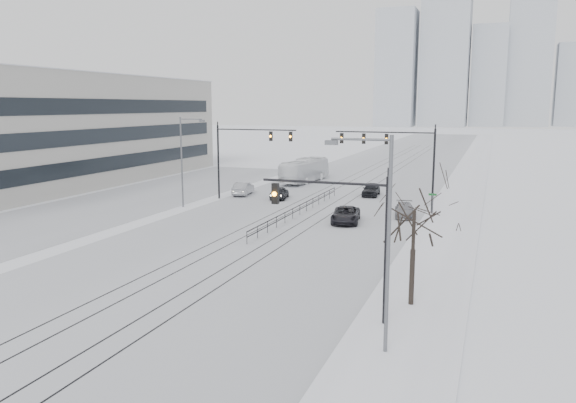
{
  "coord_description": "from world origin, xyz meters",
  "views": [
    {
      "loc": [
        16.73,
        -18.69,
        10.11
      ],
      "look_at": [
        2.8,
        19.16,
        3.2
      ],
      "focal_mm": 35.0,
      "sensor_mm": 36.0,
      "label": 1
    }
  ],
  "objects_px": {
    "sedan_sb_outer": "(243,189)",
    "box_truck": "(305,171)",
    "sedan_nb_front": "(346,215)",
    "sedan_nb_right": "(404,210)",
    "sedan_sb_inner": "(279,193)",
    "sedan_nb_far": "(371,189)",
    "bare_tree": "(414,221)",
    "traffic_mast_near": "(352,228)"
  },
  "relations": [
    {
      "from": "bare_tree",
      "to": "sedan_sb_outer",
      "type": "relative_size",
      "value": 1.36
    },
    {
      "from": "traffic_mast_near",
      "to": "box_truck",
      "type": "height_order",
      "value": "traffic_mast_near"
    },
    {
      "from": "sedan_nb_far",
      "to": "traffic_mast_near",
      "type": "bearing_deg",
      "value": -83.54
    },
    {
      "from": "traffic_mast_near",
      "to": "sedan_sb_outer",
      "type": "relative_size",
      "value": 1.57
    },
    {
      "from": "sedan_sb_inner",
      "to": "box_truck",
      "type": "height_order",
      "value": "box_truck"
    },
    {
      "from": "box_truck",
      "to": "sedan_sb_outer",
      "type": "bearing_deg",
      "value": 81.33
    },
    {
      "from": "bare_tree",
      "to": "sedan_sb_inner",
      "type": "relative_size",
      "value": 1.46
    },
    {
      "from": "bare_tree",
      "to": "sedan_nb_right",
      "type": "relative_size",
      "value": 1.42
    },
    {
      "from": "sedan_nb_right",
      "to": "sedan_nb_far",
      "type": "distance_m",
      "value": 12.2
    },
    {
      "from": "sedan_nb_front",
      "to": "sedan_sb_outer",
      "type": "bearing_deg",
      "value": 134.27
    },
    {
      "from": "sedan_sb_outer",
      "to": "sedan_nb_far",
      "type": "distance_m",
      "value": 14.57
    },
    {
      "from": "sedan_nb_right",
      "to": "box_truck",
      "type": "height_order",
      "value": "box_truck"
    },
    {
      "from": "sedan_sb_outer",
      "to": "box_truck",
      "type": "xyz_separation_m",
      "value": [
        3.12,
        12.83,
        0.81
      ]
    },
    {
      "from": "traffic_mast_near",
      "to": "bare_tree",
      "type": "distance_m",
      "value": 3.85
    },
    {
      "from": "sedan_sb_inner",
      "to": "sedan_sb_outer",
      "type": "height_order",
      "value": "sedan_sb_outer"
    },
    {
      "from": "sedan_nb_front",
      "to": "sedan_nb_right",
      "type": "xyz_separation_m",
      "value": [
        4.42,
        4.45,
        -0.07
      ]
    },
    {
      "from": "sedan_sb_inner",
      "to": "sedan_nb_far",
      "type": "bearing_deg",
      "value": -159.26
    },
    {
      "from": "traffic_mast_near",
      "to": "sedan_nb_right",
      "type": "xyz_separation_m",
      "value": [
        -1.5,
        26.58,
        -3.94
      ]
    },
    {
      "from": "sedan_sb_outer",
      "to": "sedan_nb_right",
      "type": "xyz_separation_m",
      "value": [
        19.29,
        -6.52,
        -0.11
      ]
    },
    {
      "from": "bare_tree",
      "to": "traffic_mast_near",
      "type": "bearing_deg",
      "value": -128.76
    },
    {
      "from": "sedan_nb_front",
      "to": "sedan_nb_right",
      "type": "bearing_deg",
      "value": 35.87
    },
    {
      "from": "bare_tree",
      "to": "box_truck",
      "type": "distance_m",
      "value": 47.48
    },
    {
      "from": "bare_tree",
      "to": "sedan_nb_right",
      "type": "height_order",
      "value": "bare_tree"
    },
    {
      "from": "sedan_nb_front",
      "to": "sedan_nb_far",
      "type": "height_order",
      "value": "sedan_nb_far"
    },
    {
      "from": "sedan_nb_right",
      "to": "box_truck",
      "type": "xyz_separation_m",
      "value": [
        -16.17,
        19.35,
        0.92
      ]
    },
    {
      "from": "sedan_sb_inner",
      "to": "sedan_nb_far",
      "type": "height_order",
      "value": "sedan_nb_far"
    },
    {
      "from": "bare_tree",
      "to": "sedan_nb_right",
      "type": "bearing_deg",
      "value": 99.41
    },
    {
      "from": "bare_tree",
      "to": "sedan_sb_inner",
      "type": "height_order",
      "value": "bare_tree"
    },
    {
      "from": "sedan_nb_far",
      "to": "bare_tree",
      "type": "bearing_deg",
      "value": -78.86
    },
    {
      "from": "sedan_nb_right",
      "to": "sedan_sb_inner",
      "type": "bearing_deg",
      "value": 150.08
    },
    {
      "from": "box_truck",
      "to": "sedan_nb_front",
      "type": "bearing_deg",
      "value": 121.27
    },
    {
      "from": "sedan_nb_right",
      "to": "box_truck",
      "type": "distance_m",
      "value": 25.24
    },
    {
      "from": "sedan_sb_outer",
      "to": "sedan_nb_right",
      "type": "height_order",
      "value": "sedan_sb_outer"
    },
    {
      "from": "bare_tree",
      "to": "sedan_nb_front",
      "type": "distance_m",
      "value": 21.2
    },
    {
      "from": "traffic_mast_near",
      "to": "bare_tree",
      "type": "xyz_separation_m",
      "value": [
        2.41,
        3.0,
        -0.07
      ]
    },
    {
      "from": "traffic_mast_near",
      "to": "sedan_nb_right",
      "type": "height_order",
      "value": "traffic_mast_near"
    },
    {
      "from": "sedan_sb_outer",
      "to": "bare_tree",
      "type": "bearing_deg",
      "value": 117.61
    },
    {
      "from": "sedan_sb_outer",
      "to": "sedan_nb_front",
      "type": "height_order",
      "value": "sedan_sb_outer"
    },
    {
      "from": "sedan_sb_inner",
      "to": "sedan_sb_outer",
      "type": "relative_size",
      "value": 0.93
    },
    {
      "from": "sedan_sb_inner",
      "to": "box_truck",
      "type": "relative_size",
      "value": 0.38
    },
    {
      "from": "sedan_sb_outer",
      "to": "box_truck",
      "type": "height_order",
      "value": "box_truck"
    },
    {
      "from": "bare_tree",
      "to": "box_truck",
      "type": "height_order",
      "value": "bare_tree"
    }
  ]
}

